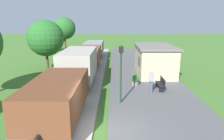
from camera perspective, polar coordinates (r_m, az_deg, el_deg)
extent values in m
plane|color=#3D6628|center=(10.04, -2.48, -18.01)|extent=(160.00, 160.00, 0.00)
cube|color=#4C4C4F|center=(10.33, 16.38, -16.84)|extent=(6.00, 60.00, 0.25)
cube|color=#9E9389|center=(10.41, -16.41, -16.99)|extent=(3.80, 60.00, 0.12)
cube|color=slate|center=(10.17, -12.41, -16.67)|extent=(0.07, 60.00, 0.14)
cube|color=slate|center=(10.57, -20.35, -16.00)|extent=(0.07, 60.00, 0.14)
cube|color=brown|center=(10.82, -15.12, -6.81)|extent=(2.50, 5.60, 1.60)
cube|color=black|center=(11.05, -14.91, -9.98)|extent=(2.10, 5.15, 0.50)
cylinder|color=black|center=(12.75, -12.73, -7.84)|extent=(1.56, 0.84, 0.84)
cylinder|color=black|center=(9.63, -17.70, -15.53)|extent=(1.56, 0.84, 0.84)
cylinder|color=black|center=(13.73, -11.70, -5.12)|extent=(0.20, 0.30, 0.20)
cylinder|color=black|center=(8.56, -20.31, -17.70)|extent=(0.20, 0.30, 0.20)
cube|color=gray|center=(16.95, -9.29, 1.86)|extent=(2.50, 5.60, 2.20)
cube|color=black|center=(17.16, -9.17, -1.25)|extent=(2.10, 5.15, 0.50)
cylinder|color=black|center=(18.93, -8.25, -0.60)|extent=(1.56, 0.84, 0.84)
cylinder|color=black|center=(15.53, -10.23, -3.82)|extent=(1.56, 0.84, 0.84)
cylinder|color=black|center=(19.99, -7.78, 0.91)|extent=(0.20, 0.30, 0.20)
cylinder|color=black|center=(14.38, -11.12, -4.24)|extent=(0.20, 0.30, 0.20)
cube|color=brown|center=(23.42, -6.56, 4.41)|extent=(2.50, 5.60, 1.60)
cube|color=black|center=(23.53, -6.52, 2.85)|extent=(2.10, 5.15, 0.50)
cylinder|color=black|center=(25.33, -6.01, 3.04)|extent=(1.56, 0.84, 0.84)
cylinder|color=black|center=(21.84, -7.07, 1.33)|extent=(1.56, 0.84, 0.84)
cylinder|color=black|center=(26.42, -5.74, 4.03)|extent=(0.20, 0.30, 0.20)
cylinder|color=black|center=(20.67, -7.50, 1.33)|extent=(0.20, 0.30, 0.20)
cube|color=gray|center=(29.92, -5.02, 6.41)|extent=(2.50, 5.60, 1.60)
cube|color=black|center=(30.01, -4.99, 5.18)|extent=(2.10, 5.15, 0.50)
cylinder|color=black|center=(31.81, -4.68, 5.21)|extent=(1.56, 0.84, 0.84)
cylinder|color=black|center=(28.28, -5.33, 4.15)|extent=(1.56, 0.84, 0.84)
cylinder|color=black|center=(32.92, -4.50, 5.93)|extent=(0.20, 0.30, 0.20)
cylinder|color=black|center=(27.11, -5.59, 4.28)|extent=(0.20, 0.30, 0.20)
cube|color=tan|center=(20.03, 11.81, 2.58)|extent=(3.20, 5.50, 2.60)
cube|color=#66605B|center=(19.82, 12.01, 6.52)|extent=(3.50, 5.80, 0.18)
cube|color=black|center=(18.68, 7.62, 2.37)|extent=(0.03, 0.90, 0.80)
cube|color=black|center=(15.62, 13.36, -3.84)|extent=(0.42, 1.50, 0.04)
cube|color=black|center=(15.59, 14.09, -2.97)|extent=(0.04, 1.50, 0.45)
cube|color=black|center=(15.13, 13.80, -5.35)|extent=(0.38, 0.06, 0.42)
cube|color=black|center=(16.24, 12.86, -3.99)|extent=(0.38, 0.06, 0.42)
cube|color=black|center=(24.13, 8.80, 2.46)|extent=(0.42, 1.50, 0.04)
cube|color=black|center=(24.12, 9.27, 3.03)|extent=(0.04, 1.50, 0.45)
cube|color=black|center=(23.60, 8.98, 1.63)|extent=(0.38, 0.06, 0.42)
cube|color=black|center=(24.76, 8.59, 2.20)|extent=(0.38, 0.06, 0.42)
cylinder|color=#474C66|center=(14.84, 11.11, -4.69)|extent=(0.15, 0.15, 0.86)
cylinder|color=#474C66|center=(14.95, 10.72, -4.53)|extent=(0.15, 0.15, 0.86)
cube|color=#B2ADA8|center=(14.69, 11.04, -1.90)|extent=(0.39, 0.45, 0.60)
sphere|color=beige|center=(14.58, 11.12, -0.23)|extent=(0.22, 0.22, 0.22)
cylinder|color=slate|center=(16.33, 6.50, -3.78)|extent=(0.56, 0.56, 0.34)
sphere|color=#387A33|center=(16.21, 6.54, -2.34)|extent=(0.64, 0.64, 0.64)
cylinder|color=#193823|center=(12.47, 2.50, -2.32)|extent=(0.11, 0.11, 3.20)
cube|color=black|center=(12.11, 2.58, 5.81)|extent=(0.28, 0.28, 0.36)
sphere|color=#F2E5BF|center=(12.11, 2.58, 5.81)|extent=(0.20, 0.20, 0.20)
cone|color=#193823|center=(12.08, 2.59, 6.94)|extent=(0.20, 0.20, 0.16)
cylinder|color=#4C3823|center=(23.25, -17.73, 2.43)|extent=(0.28, 0.28, 2.08)
sphere|color=#235B23|center=(22.93, -18.18, 8.53)|extent=(3.85, 3.85, 3.85)
cylinder|color=#4C3823|center=(29.57, -12.96, 6.05)|extent=(0.28, 0.28, 3.17)
sphere|color=#235B23|center=(29.35, -13.25, 11.35)|extent=(3.07, 3.07, 3.07)
cylinder|color=#4C3823|center=(36.93, -15.91, 6.58)|extent=(0.28, 0.28, 2.24)
sphere|color=#387A33|center=(36.74, -16.15, 10.38)|extent=(3.56, 3.56, 3.56)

